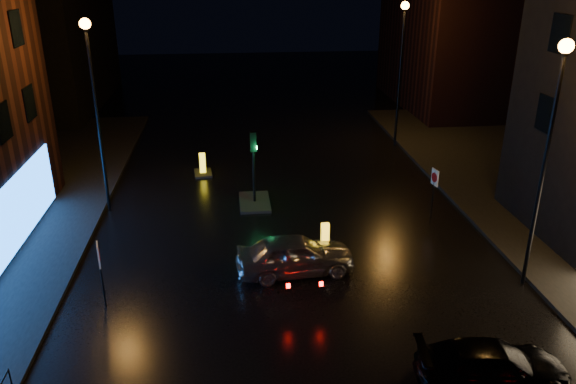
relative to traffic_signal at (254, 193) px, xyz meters
name	(u,v)px	position (x,y,z in m)	size (l,w,h in m)	color
building_far_left	(37,11)	(-14.80, 21.00, 6.50)	(8.00, 16.00, 14.00)	black
building_far_right	(457,25)	(16.20, 18.00, 5.50)	(8.00, 14.00, 12.00)	black
street_lamp_lfar	(94,88)	(-6.60, 0.00, 5.06)	(0.44, 0.44, 8.37)	black
street_lamp_rnear	(551,130)	(9.00, -8.00, 5.06)	(0.44, 0.44, 8.37)	black
street_lamp_rfar	(402,53)	(9.00, 8.00, 5.06)	(0.44, 0.44, 8.37)	black
traffic_signal	(254,193)	(0.00, 0.00, 0.00)	(1.40, 2.40, 3.45)	black
silver_hatchback	(295,255)	(1.15, -6.40, 0.22)	(1.70, 4.23, 1.44)	#B8BCC0
dark_sedan	(493,365)	(5.67, -12.69, 0.09)	(1.65, 4.06, 1.18)	black
bollard_near	(325,244)	(2.51, -4.78, -0.26)	(1.00, 1.37, 1.11)	black
bollard_far	(203,170)	(-2.52, 4.13, -0.25)	(1.01, 1.41, 1.17)	black
road_sign_left	(99,260)	(-5.30, -7.85, 1.20)	(0.18, 0.54, 2.27)	black
road_sign_right	(434,181)	(7.70, -2.23, 1.14)	(0.15, 0.53, 2.20)	black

